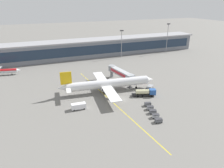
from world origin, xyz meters
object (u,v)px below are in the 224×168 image
object	(u,v)px
main_airliner	(108,84)
baggage_cart_3	(150,108)
pushback_tug	(150,87)
baggage_cart_0	(159,120)
lavatory_truck	(78,106)
fuel_tanker	(145,92)
baggage_cart_1	(156,116)
baggage_cart_4	(148,104)
baggage_cart_2	(153,112)

from	to	relation	value
main_airliner	baggage_cart_3	size ratio (longest dim) A/B	16.03
pushback_tug	baggage_cart_0	xyz separation A→B (m)	(-14.03, -28.23, -0.07)
main_airliner	lavatory_truck	world-z (taller)	main_airliner
baggage_cart_0	fuel_tanker	bearing A→B (deg)	71.55
main_airliner	baggage_cart_0	world-z (taller)	main_airliner
main_airliner	baggage_cart_1	bearing A→B (deg)	-74.92
pushback_tug	baggage_cart_4	distance (m)	19.23
lavatory_truck	baggage_cart_0	xyz separation A→B (m)	(24.40, -20.53, -0.64)
fuel_tanker	lavatory_truck	world-z (taller)	fuel_tanker
pushback_tug	fuel_tanker	bearing A→B (deg)	-134.73
fuel_tanker	baggage_cart_0	world-z (taller)	fuel_tanker
fuel_tanker	baggage_cart_3	distance (m)	12.84
baggage_cart_0	baggage_cart_3	distance (m)	9.60
fuel_tanker	lavatory_truck	bearing A→B (deg)	-178.79
fuel_tanker	baggage_cart_3	world-z (taller)	fuel_tanker
main_airliner	fuel_tanker	world-z (taller)	main_airliner
fuel_tanker	baggage_cart_2	world-z (taller)	fuel_tanker
main_airliner	baggage_cart_1	distance (m)	30.39
baggage_cart_2	baggage_cart_3	distance (m)	3.20
baggage_cart_0	baggage_cart_2	distance (m)	6.40
lavatory_truck	baggage_cart_2	world-z (taller)	lavatory_truck
main_airliner	baggage_cart_1	size ratio (longest dim) A/B	16.03
pushback_tug	baggage_cart_3	world-z (taller)	baggage_cart_3
main_airliner	baggage_cart_0	size ratio (longest dim) A/B	16.03
fuel_tanker	pushback_tug	distance (m)	9.93
lavatory_truck	baggage_cart_1	bearing A→B (deg)	-34.70
baggage_cart_0	baggage_cart_2	world-z (taller)	same
lavatory_truck	baggage_cart_4	size ratio (longest dim) A/B	2.02
main_airliner	baggage_cart_0	distance (m)	33.21
main_airliner	baggage_cart_0	xyz separation A→B (m)	(7.10, -32.27, -3.34)
pushback_tug	baggage_cart_3	size ratio (longest dim) A/B	1.49
baggage_cart_1	baggage_cart_3	xyz separation A→B (m)	(1.53, 6.21, 0.00)
pushback_tug	baggage_cart_4	xyz separation A→B (m)	(-10.97, -15.80, -0.07)
lavatory_truck	fuel_tanker	bearing A→B (deg)	1.21
baggage_cart_4	baggage_cart_0	bearing A→B (deg)	-103.84
pushback_tug	baggage_cart_1	xyz separation A→B (m)	(-13.27, -25.12, -0.07)
main_airliner	lavatory_truck	size ratio (longest dim) A/B	7.94
fuel_tanker	baggage_cart_4	size ratio (longest dim) A/B	3.74
lavatory_truck	main_airliner	bearing A→B (deg)	34.15
baggage_cart_3	main_airliner	bearing A→B (deg)	112.25
fuel_tanker	baggage_cart_0	distance (m)	22.37
baggage_cart_0	baggage_cart_3	size ratio (longest dim) A/B	1.00
lavatory_truck	baggage_cart_4	bearing A→B (deg)	-16.44
baggage_cart_4	baggage_cart_1	bearing A→B (deg)	-103.84
fuel_tanker	baggage_cart_4	world-z (taller)	fuel_tanker
baggage_cart_1	baggage_cart_3	world-z (taller)	same
fuel_tanker	lavatory_truck	xyz separation A→B (m)	(-31.48, -0.67, -0.32)
main_airliner	lavatory_truck	distance (m)	21.09
lavatory_truck	baggage_cart_3	xyz separation A→B (m)	(26.70, -11.21, -0.64)
pushback_tug	baggage_cart_1	size ratio (longest dim) A/B	1.49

